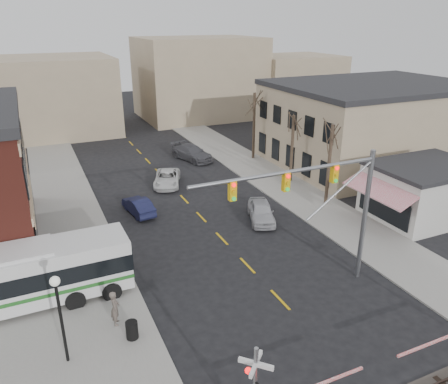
# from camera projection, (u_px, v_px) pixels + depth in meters

# --- Properties ---
(ground) EXTENTS (160.00, 160.00, 0.00)m
(ground) POSITION_uv_depth(u_px,v_px,m) (300.00, 321.00, 22.73)
(ground) COLOR black
(ground) RESTS_ON ground
(sidewalk_west) EXTENTS (5.00, 60.00, 0.12)m
(sidewalk_west) POSITION_uv_depth(u_px,v_px,m) (67.00, 208.00, 35.98)
(sidewalk_west) COLOR gray
(sidewalk_west) RESTS_ON ground
(sidewalk_east) EXTENTS (5.00, 60.00, 0.12)m
(sidewalk_east) POSITION_uv_depth(u_px,v_px,m) (268.00, 176.00, 43.26)
(sidewalk_east) COLOR gray
(sidewalk_east) RESTS_ON ground
(tan_building) EXTENTS (20.30, 15.30, 8.50)m
(tan_building) POSITION_uv_depth(u_px,v_px,m) (372.00, 123.00, 46.50)
(tan_building) COLOR gray
(tan_building) RESTS_ON ground
(awning_shop) EXTENTS (9.74, 6.20, 4.30)m
(awning_shop) POSITION_uv_depth(u_px,v_px,m) (424.00, 191.00, 33.97)
(awning_shop) COLOR beige
(awning_shop) RESTS_ON ground
(tree_east_a) EXTENTS (0.28, 0.28, 6.75)m
(tree_east_a) POSITION_uv_depth(u_px,v_px,m) (329.00, 165.00, 35.61)
(tree_east_a) COLOR #382B21
(tree_east_a) RESTS_ON sidewalk_east
(tree_east_b) EXTENTS (0.28, 0.28, 6.30)m
(tree_east_b) POSITION_uv_depth(u_px,v_px,m) (292.00, 149.00, 40.88)
(tree_east_b) COLOR #382B21
(tree_east_b) RESTS_ON sidewalk_east
(tree_east_c) EXTENTS (0.28, 0.28, 7.20)m
(tree_east_c) POSITION_uv_depth(u_px,v_px,m) (254.00, 126.00, 47.56)
(tree_east_c) COLOR #382B21
(tree_east_c) RESTS_ON sidewalk_east
(transit_bus) EXTENTS (13.04, 3.03, 3.35)m
(transit_bus) POSITION_uv_depth(u_px,v_px,m) (4.00, 281.00, 22.85)
(transit_bus) COLOR silver
(transit_bus) RESTS_ON ground
(traffic_signal_mast) EXTENTS (10.91, 0.30, 8.00)m
(traffic_signal_mast) POSITION_uv_depth(u_px,v_px,m) (325.00, 196.00, 23.42)
(traffic_signal_mast) COLOR gray
(traffic_signal_mast) RESTS_ON ground
(street_lamp) EXTENTS (0.44, 0.44, 4.46)m
(street_lamp) POSITION_uv_depth(u_px,v_px,m) (58.00, 302.00, 18.77)
(street_lamp) COLOR black
(street_lamp) RESTS_ON sidewalk_west
(trash_bin) EXTENTS (0.60, 0.60, 0.92)m
(trash_bin) POSITION_uv_depth(u_px,v_px,m) (132.00, 330.00, 21.19)
(trash_bin) COLOR black
(trash_bin) RESTS_ON sidewalk_west
(car_a) EXTENTS (3.26, 4.82, 1.52)m
(car_a) POSITION_uv_depth(u_px,v_px,m) (261.00, 211.00, 33.76)
(car_a) COLOR #AFAFB4
(car_a) RESTS_ON ground
(car_b) EXTENTS (1.98, 4.21, 1.33)m
(car_b) POSITION_uv_depth(u_px,v_px,m) (138.00, 206.00, 34.99)
(car_b) COLOR #171A3B
(car_b) RESTS_ON ground
(car_c) EXTENTS (3.88, 5.36, 1.36)m
(car_c) POSITION_uv_depth(u_px,v_px,m) (167.00, 178.00, 40.92)
(car_c) COLOR silver
(car_c) RESTS_ON ground
(car_d) EXTENTS (3.85, 6.00, 1.62)m
(car_d) POSITION_uv_depth(u_px,v_px,m) (192.00, 153.00, 48.29)
(car_d) COLOR #48484E
(car_d) RESTS_ON ground
(pedestrian_near) EXTENTS (0.58, 0.77, 1.91)m
(pedestrian_near) POSITION_uv_depth(u_px,v_px,m) (115.00, 308.00, 22.00)
(pedestrian_near) COLOR #62564E
(pedestrian_near) RESTS_ON sidewalk_west
(pedestrian_far) EXTENTS (0.96, 0.98, 1.60)m
(pedestrian_far) POSITION_uv_depth(u_px,v_px,m) (57.00, 287.00, 23.95)
(pedestrian_far) COLOR #343C5B
(pedestrian_far) RESTS_ON sidewalk_west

